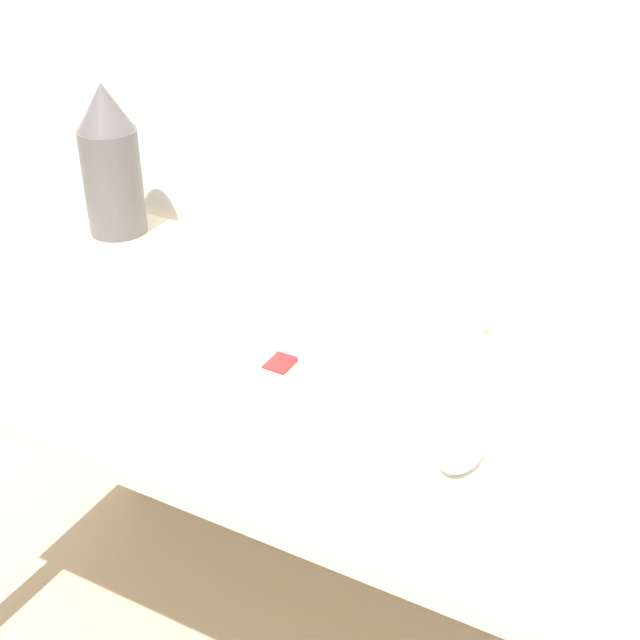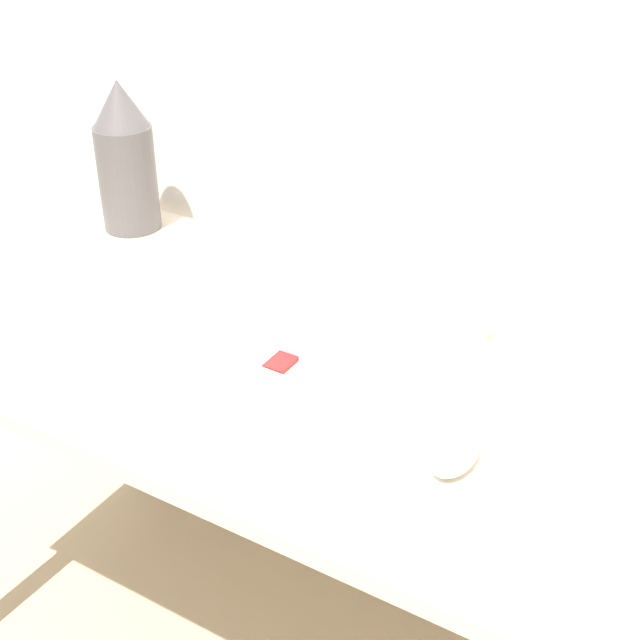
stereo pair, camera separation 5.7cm
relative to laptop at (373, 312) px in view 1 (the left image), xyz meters
The scene contains 6 objects.
desk 0.19m from the laptop, 104.94° to the right, with size 1.49×0.70×0.75m.
laptop is the anchor object (origin of this frame).
keyboard 0.26m from the laptop, 100.87° to the right, with size 0.43×0.14×0.02m.
mouse 0.34m from the laptop, 43.26° to the right, with size 0.06×0.11×0.03m.
vase 0.67m from the laptop, 168.64° to the left, with size 0.12×0.12×0.32m.
mp3_player 0.18m from the laptop, 121.48° to the right, with size 0.04×0.06×0.01m.
Camera 1 is at (0.56, -0.70, 1.55)m, focal length 50.00 mm.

